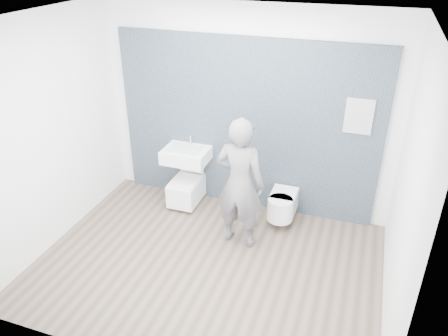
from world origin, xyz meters
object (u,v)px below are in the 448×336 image
(toilet_square, at_px, (186,189))
(visitor, at_px, (240,184))
(toilet_rounded, at_px, (282,205))
(washbasin, at_px, (186,155))

(toilet_square, xyz_separation_m, visitor, (0.99, -0.61, 0.60))
(toilet_square, bearing_deg, toilet_rounded, -0.75)
(toilet_square, bearing_deg, visitor, -31.46)
(washbasin, relative_size, toilet_rounded, 1.07)
(washbasin, height_order, toilet_square, washbasin)
(washbasin, xyz_separation_m, visitor, (0.99, -0.65, 0.07))
(visitor, bearing_deg, toilet_square, -27.18)
(washbasin, distance_m, toilet_square, 0.53)
(washbasin, height_order, visitor, visitor)
(toilet_square, height_order, visitor, visitor)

